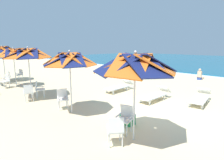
{
  "coord_description": "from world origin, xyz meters",
  "views": [
    {
      "loc": [
        3.73,
        -5.94,
        2.73
      ],
      "look_at": [
        -2.71,
        0.54,
        1.0
      ],
      "focal_mm": 29.09,
      "sensor_mm": 36.0,
      "label": 1
    }
  ],
  "objects_px": {
    "beach_umbrella_2": "(28,54)",
    "plastic_chair_5": "(6,80)",
    "plastic_chair_0": "(115,129)",
    "plastic_chair_7": "(20,74)",
    "beach_umbrella_3": "(13,53)",
    "beachgoer_seated": "(200,76)",
    "plastic_chair_2": "(63,98)",
    "beach_umbrella_0": "(135,64)",
    "sun_lounger_1": "(155,95)",
    "cooler_box": "(127,119)",
    "beach_umbrella_1": "(70,60)",
    "plastic_chair_6": "(7,76)",
    "plastic_chair_3": "(29,92)",
    "sun_lounger_0": "(200,97)",
    "plastic_chair_1": "(125,117)",
    "plastic_chair_4": "(39,88)",
    "sun_lounger_2": "(119,86)",
    "beach_umbrella_4": "(2,50)"
  },
  "relations": [
    {
      "from": "beach_umbrella_1",
      "to": "beach_umbrella_4",
      "type": "xyz_separation_m",
      "value": [
        -9.48,
        0.1,
        0.25
      ]
    },
    {
      "from": "cooler_box",
      "to": "sun_lounger_2",
      "type": "bearing_deg",
      "value": 136.07
    },
    {
      "from": "plastic_chair_5",
      "to": "beach_umbrella_2",
      "type": "bearing_deg",
      "value": 4.28
    },
    {
      "from": "beach_umbrella_4",
      "to": "sun_lounger_1",
      "type": "height_order",
      "value": "beach_umbrella_4"
    },
    {
      "from": "plastic_chair_2",
      "to": "sun_lounger_2",
      "type": "bearing_deg",
      "value": 95.36
    },
    {
      "from": "plastic_chair_5",
      "to": "cooler_box",
      "type": "distance_m",
      "value": 9.35
    },
    {
      "from": "beach_umbrella_3",
      "to": "beach_umbrella_4",
      "type": "height_order",
      "value": "beach_umbrella_4"
    },
    {
      "from": "cooler_box",
      "to": "plastic_chair_2",
      "type": "bearing_deg",
      "value": -166.06
    },
    {
      "from": "plastic_chair_2",
      "to": "plastic_chair_7",
      "type": "distance_m",
      "value": 8.52
    },
    {
      "from": "beach_umbrella_0",
      "to": "plastic_chair_5",
      "type": "distance_m",
      "value": 10.25
    },
    {
      "from": "plastic_chair_4",
      "to": "beach_umbrella_3",
      "type": "height_order",
      "value": "beach_umbrella_3"
    },
    {
      "from": "beach_umbrella_2",
      "to": "cooler_box",
      "type": "distance_m",
      "value": 6.26
    },
    {
      "from": "sun_lounger_1",
      "to": "cooler_box",
      "type": "relative_size",
      "value": 4.31
    },
    {
      "from": "plastic_chair_4",
      "to": "cooler_box",
      "type": "distance_m",
      "value": 5.56
    },
    {
      "from": "plastic_chair_0",
      "to": "plastic_chair_7",
      "type": "height_order",
      "value": "same"
    },
    {
      "from": "beach_umbrella_1",
      "to": "cooler_box",
      "type": "relative_size",
      "value": 5.13
    },
    {
      "from": "plastic_chair_4",
      "to": "sun_lounger_0",
      "type": "height_order",
      "value": "plastic_chair_4"
    },
    {
      "from": "beach_umbrella_2",
      "to": "plastic_chair_3",
      "type": "bearing_deg",
      "value": -30.49
    },
    {
      "from": "beach_umbrella_1",
      "to": "beachgoer_seated",
      "type": "height_order",
      "value": "beach_umbrella_1"
    },
    {
      "from": "beach_umbrella_3",
      "to": "plastic_chair_6",
      "type": "distance_m",
      "value": 2.53
    },
    {
      "from": "plastic_chair_0",
      "to": "beach_umbrella_3",
      "type": "relative_size",
      "value": 0.33
    },
    {
      "from": "sun_lounger_0",
      "to": "cooler_box",
      "type": "bearing_deg",
      "value": -102.38
    },
    {
      "from": "beach_umbrella_0",
      "to": "plastic_chair_3",
      "type": "relative_size",
      "value": 3.01
    },
    {
      "from": "beach_umbrella_3",
      "to": "cooler_box",
      "type": "relative_size",
      "value": 5.3
    },
    {
      "from": "beach_umbrella_2",
      "to": "plastic_chair_6",
      "type": "distance_m",
      "value": 5.51
    },
    {
      "from": "beach_umbrella_1",
      "to": "plastic_chair_2",
      "type": "distance_m",
      "value": 1.83
    },
    {
      "from": "plastic_chair_1",
      "to": "sun_lounger_0",
      "type": "distance_m",
      "value": 4.86
    },
    {
      "from": "beach_umbrella_2",
      "to": "plastic_chair_5",
      "type": "distance_m",
      "value": 3.93
    },
    {
      "from": "plastic_chair_5",
      "to": "plastic_chair_4",
      "type": "bearing_deg",
      "value": 8.49
    },
    {
      "from": "plastic_chair_4",
      "to": "plastic_chair_1",
      "type": "bearing_deg",
      "value": 2.36
    },
    {
      "from": "plastic_chair_3",
      "to": "beach_umbrella_1",
      "type": "bearing_deg",
      "value": 13.31
    },
    {
      "from": "plastic_chair_5",
      "to": "plastic_chair_2",
      "type": "bearing_deg",
      "value": 5.1
    },
    {
      "from": "sun_lounger_0",
      "to": "plastic_chair_1",
      "type": "bearing_deg",
      "value": -97.37
    },
    {
      "from": "beach_umbrella_3",
      "to": "beachgoer_seated",
      "type": "height_order",
      "value": "beach_umbrella_3"
    },
    {
      "from": "beach_umbrella_0",
      "to": "beachgoer_seated",
      "type": "distance_m",
      "value": 11.87
    },
    {
      "from": "plastic_chair_5",
      "to": "beach_umbrella_0",
      "type": "bearing_deg",
      "value": 3.42
    },
    {
      "from": "plastic_chair_4",
      "to": "beach_umbrella_2",
      "type": "bearing_deg",
      "value": -133.87
    },
    {
      "from": "plastic_chair_6",
      "to": "plastic_chair_1",
      "type": "bearing_deg",
      "value": 1.14
    },
    {
      "from": "sun_lounger_1",
      "to": "plastic_chair_0",
      "type": "bearing_deg",
      "value": -71.26
    },
    {
      "from": "plastic_chair_0",
      "to": "beach_umbrella_2",
      "type": "relative_size",
      "value": 0.32
    },
    {
      "from": "beach_umbrella_0",
      "to": "plastic_chair_2",
      "type": "height_order",
      "value": "beach_umbrella_0"
    },
    {
      "from": "plastic_chair_5",
      "to": "plastic_chair_7",
      "type": "relative_size",
      "value": 1.0
    },
    {
      "from": "plastic_chair_5",
      "to": "plastic_chair_6",
      "type": "relative_size",
      "value": 1.0
    },
    {
      "from": "beach_umbrella_0",
      "to": "beachgoer_seated",
      "type": "xyz_separation_m",
      "value": [
        -2.17,
        11.51,
        -1.94
      ]
    },
    {
      "from": "plastic_chair_0",
      "to": "beach_umbrella_2",
      "type": "distance_m",
      "value": 6.72
    },
    {
      "from": "beach_umbrella_0",
      "to": "plastic_chair_0",
      "type": "xyz_separation_m",
      "value": [
        -0.16,
        -0.61,
        -1.73
      ]
    },
    {
      "from": "plastic_chair_3",
      "to": "sun_lounger_1",
      "type": "bearing_deg",
      "value": 46.85
    },
    {
      "from": "plastic_chair_0",
      "to": "cooler_box",
      "type": "xyz_separation_m",
      "value": [
        -0.67,
        1.32,
        -0.3
      ]
    },
    {
      "from": "plastic_chair_1",
      "to": "beach_umbrella_1",
      "type": "height_order",
      "value": "beach_umbrella_1"
    },
    {
      "from": "beach_umbrella_1",
      "to": "plastic_chair_5",
      "type": "xyz_separation_m",
      "value": [
        -6.88,
        -0.56,
        -1.7
      ]
    }
  ]
}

